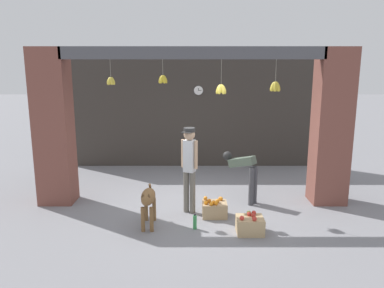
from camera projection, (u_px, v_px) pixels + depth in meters
ground_plane at (192, 206)px, 7.72m from camera, size 60.00×60.00×0.00m
shop_back_wall at (192, 110)px, 10.56m from camera, size 7.02×0.12×3.21m
shop_pillar_left at (53, 127)px, 7.68m from camera, size 0.70×0.60×3.21m
shop_pillar_right at (331, 127)px, 7.69m from camera, size 0.70×0.60×3.21m
storefront_awning at (193, 55)px, 7.21m from camera, size 5.12×0.27×0.93m
dog at (148, 200)px, 6.66m from camera, size 0.25×0.91×0.74m
shopkeeper at (189, 163)px, 7.22m from camera, size 0.32×0.31×1.70m
worker_stooping at (244, 170)px, 7.86m from camera, size 0.70×0.60×1.04m
fruit_crate_oranges at (214, 209)px, 7.20m from camera, size 0.47×0.39×0.35m
fruit_crate_apples at (249, 225)px, 6.48m from camera, size 0.46×0.39×0.36m
water_bottle at (194, 222)px, 6.64m from camera, size 0.07×0.07×0.28m
wall_clock at (198, 90)px, 10.37m from camera, size 0.27×0.03×0.27m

